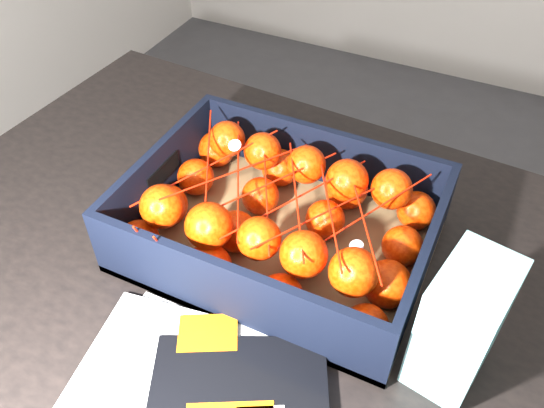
% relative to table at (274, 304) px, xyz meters
% --- Properties ---
extents(table, '(1.25, 0.87, 0.75)m').
position_rel_table_xyz_m(table, '(0.00, 0.00, 0.00)').
color(table, black).
rests_on(table, ground).
extents(produce_crate, '(0.43, 0.32, 0.11)m').
position_rel_table_xyz_m(produce_crate, '(-0.01, 0.04, 0.13)').
color(produce_crate, brown).
rests_on(produce_crate, table).
extents(clementine_heap, '(0.41, 0.30, 0.11)m').
position_rel_table_xyz_m(clementine_heap, '(-0.01, 0.04, 0.16)').
color(clementine_heap, '#EC3004').
rests_on(clementine_heap, produce_crate).
extents(mesh_net, '(0.36, 0.28, 0.09)m').
position_rel_table_xyz_m(mesh_net, '(-0.02, 0.03, 0.21)').
color(mesh_net, red).
rests_on(mesh_net, clementine_heap).
extents(retail_carton, '(0.10, 0.13, 0.17)m').
position_rel_table_xyz_m(retail_carton, '(0.26, -0.05, 0.18)').
color(retail_carton, white).
rests_on(retail_carton, table).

